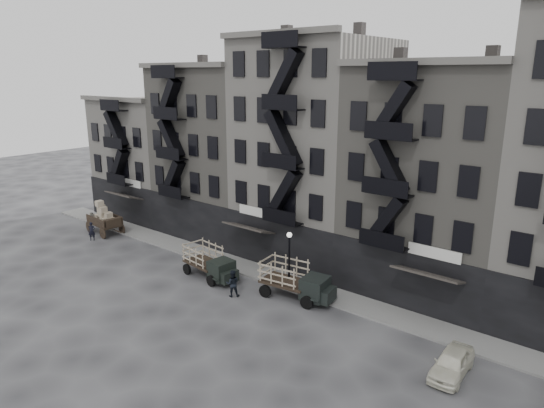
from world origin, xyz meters
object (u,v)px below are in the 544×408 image
Objects in this scene: car_east at (452,363)px; pedestrian_west at (92,231)px; horse at (91,217)px; wagon at (103,215)px; pedestrian_mid at (232,283)px; stake_truck_east at (295,278)px; stake_truck_west at (209,260)px.

car_east is 2.20× the size of pedestrian_west.
pedestrian_west is (4.39, -2.56, 0.13)m from horse.
horse is 0.43× the size of wagon.
horse is at bearing -50.19° from pedestrian_mid.
stake_truck_east is at bearing -40.09° from pedestrian_west.
stake_truck_east is 4.23m from pedestrian_mid.
pedestrian_west is (-32.21, -0.19, 0.21)m from car_east.
horse is 0.46× the size of car_east.
car_east is (33.19, -1.70, -1.17)m from wagon.
wagon is 22.06m from stake_truck_east.
wagon is 18.78m from pedestrian_mid.
wagon reaches higher than car_east.
pedestrian_west is at bearing 178.38° from car_east.
wagon is 2.08× the size of pedestrian_mid.
car_east is (18.02, -0.75, -0.72)m from stake_truck_west.
stake_truck_west is (15.17, -0.95, -0.45)m from wagon.
stake_truck_west is 1.32× the size of car_east.
horse is 25.48m from stake_truck_east.
pedestrian_mid is (18.64, -2.18, -0.87)m from wagon.
wagon reaches higher than stake_truck_east.
stake_truck_west is at bearing -62.34° from pedestrian_mid.
pedestrian_mid is at bearing -77.60° from horse.
pedestrian_mid reaches higher than car_east.
car_east is at bearing 139.05° from pedestrian_mid.
horse is at bearing 174.33° from car_east.
wagon is at bearing 175.11° from car_east.
pedestrian_mid is (3.47, -1.23, -0.42)m from stake_truck_west.
stake_truck_west reaches higher than pedestrian_west.
stake_truck_east is 3.11× the size of pedestrian_west.
pedestrian_mid is at bearing -1.65° from wagon.
pedestrian_mid is (17.65, -0.28, 0.09)m from pedestrian_west.
pedestrian_west is (0.98, -1.89, -0.96)m from wagon.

